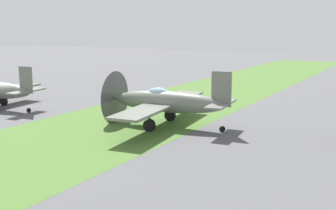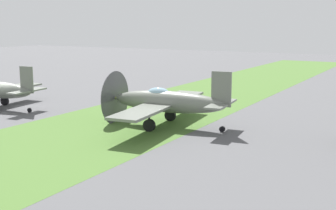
# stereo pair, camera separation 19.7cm
# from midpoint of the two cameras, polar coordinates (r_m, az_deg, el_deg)

# --- Properties ---
(ground_plane) EXTENTS (160.00, 160.00, 0.00)m
(ground_plane) POSITION_cam_midpoint_polar(r_m,az_deg,el_deg) (37.42, -20.44, -0.50)
(ground_plane) COLOR #515154
(grass_verge) EXTENTS (120.00, 11.00, 0.01)m
(grass_verge) POSITION_cam_midpoint_polar(r_m,az_deg,el_deg) (29.87, -6.90, -2.54)
(grass_verge) COLOR #476B2D
(grass_verge) RESTS_ON ground
(airplane_wingman) EXTENTS (11.25, 8.93, 3.99)m
(airplane_wingman) POSITION_cam_midpoint_polar(r_m,az_deg,el_deg) (28.82, -0.10, 0.44)
(airplane_wingman) COLOR slate
(airplane_wingman) RESTS_ON ground
(ground_crew_chief) EXTENTS (0.38, 0.58, 1.73)m
(ground_crew_chief) POSITION_cam_midpoint_polar(r_m,az_deg,el_deg) (39.50, -6.15, 1.98)
(ground_crew_chief) COLOR #9E998E
(ground_crew_chief) RESTS_ON ground
(fuel_drum) EXTENTS (0.60, 0.60, 0.90)m
(fuel_drum) POSITION_cam_midpoint_polar(r_m,az_deg,el_deg) (38.27, -2.73, 1.06)
(fuel_drum) COLOR #476633
(fuel_drum) RESTS_ON ground
(supply_crate) EXTENTS (1.21, 1.21, 0.64)m
(supply_crate) POSITION_cam_midpoint_polar(r_m,az_deg,el_deg) (45.39, -19.01, 1.81)
(supply_crate) COLOR olive
(supply_crate) RESTS_ON ground
(runway_marker_cone) EXTENTS (0.36, 0.36, 0.44)m
(runway_marker_cone) POSITION_cam_midpoint_polar(r_m,az_deg,el_deg) (36.69, -7.34, 0.22)
(runway_marker_cone) COLOR orange
(runway_marker_cone) RESTS_ON ground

